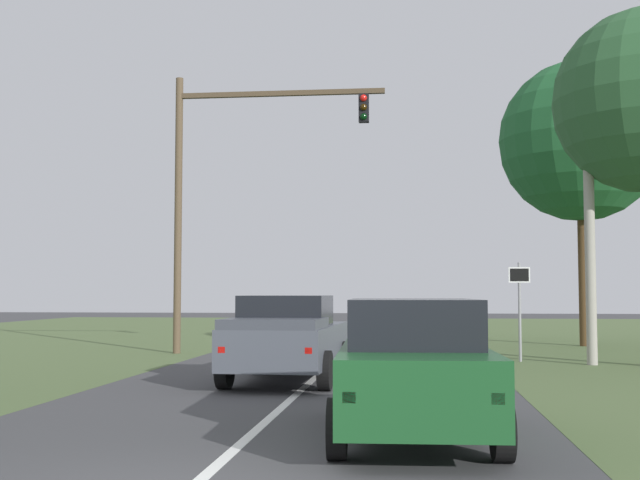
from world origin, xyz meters
name	(u,v)px	position (x,y,z in m)	size (l,w,h in m)	color
ground_plane	(309,383)	(0.00, 9.91, 0.00)	(120.00, 120.00, 0.00)	#424244
red_suv_near	(413,364)	(2.21, 3.46, 0.98)	(2.28, 4.90, 1.86)	#194C23
pickup_truck_lead	(287,338)	(-0.49, 10.00, 0.96)	(2.43, 5.10, 1.89)	#4C515B
traffic_light	(226,174)	(-3.72, 18.02, 5.78)	(6.82, 0.40, 8.96)	brown
keep_moving_sign	(520,299)	(5.26, 15.99, 1.78)	(0.60, 0.09, 2.80)	gray
oak_tree_right	(581,141)	(8.49, 23.15, 7.55)	(5.97, 5.97, 10.55)	#4C351E
utility_pole_right	(589,211)	(7.05, 15.13, 4.18)	(0.28, 0.28, 8.36)	#9E998E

